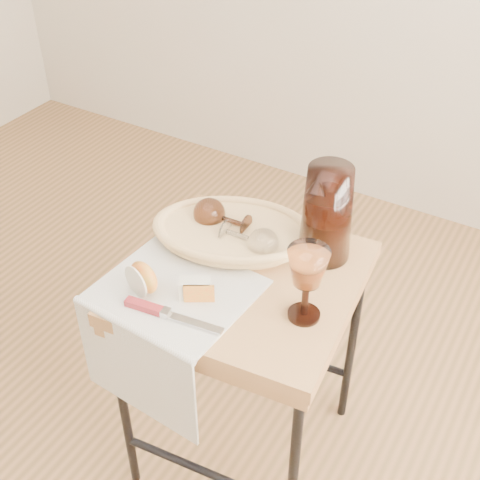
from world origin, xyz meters
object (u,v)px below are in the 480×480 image
Objects in this scene: bread_basket at (233,234)px; apple_half at (144,277)px; tea_towel at (176,290)px; table_knife at (169,314)px; goblet_lying_a at (225,219)px; goblet_lying_b at (247,238)px; side_table at (244,370)px; pitcher at (327,213)px; wine_goblet at (306,284)px.

apple_half reaches higher than bread_basket.
bread_basket is (0.02, 0.22, 0.02)m from tea_towel.
bread_basket reaches higher than table_knife.
table_knife is (0.05, -0.31, -0.04)m from goblet_lying_a.
goblet_lying_a reaches higher than bread_basket.
tea_towel is at bearing 108.64° from table_knife.
goblet_lying_b reaches higher than tea_towel.
side_table is at bearing 136.02° from goblet_lying_a.
apple_half is (-0.13, -0.24, -0.01)m from goblet_lying_b.
bread_basket is 2.85× the size of goblet_lying_b.
pitcher is (0.23, 0.29, 0.12)m from tea_towel.
bread_basket is 0.24m from pitcher.
table_knife is (-0.25, -0.16, -0.08)m from wine_goblet.
goblet_lying_b is (0.07, 0.20, 0.05)m from tea_towel.
goblet_lying_a is 0.34m from wine_goblet.
pitcher is at bearing 65.41° from apple_half.
apple_half is at bearing -127.61° from bread_basket.
goblet_lying_b is at bearing 73.78° from tea_towel.
pitcher is 0.45m from apple_half.
side_table is 3.58× the size of wine_goblet.
goblet_lying_a is 0.72× the size of wine_goblet.
goblet_lying_a is (-0.01, 0.23, 0.05)m from tea_towel.
apple_half is at bearing -143.04° from tea_towel.
pitcher reaches higher than bread_basket.
side_table is at bearing -137.45° from pitcher.
goblet_lying_b is at bearing 150.54° from wine_goblet.
pitcher is (0.24, 0.06, 0.07)m from goblet_lying_a.
apple_half is 0.11m from table_knife.
pitcher is (0.21, 0.08, 0.10)m from bread_basket.
table_knife is at bearing -60.13° from tea_towel.
wine_goblet reaches higher than bread_basket.
goblet_lying_a is 0.58× the size of table_knife.
pitcher reaches higher than side_table.
tea_towel is 0.22m from goblet_lying_b.
wine_goblet is (0.18, -0.05, 0.42)m from side_table.
side_table is 2.90× the size of table_knife.
table_knife is at bearing -108.52° from side_table.
table_knife is (0.02, -0.30, -0.01)m from bread_basket.
bread_basket is 0.04m from goblet_lying_a.
goblet_lying_a is at bearing 96.93° from apple_half.
bread_basket is at bearing -171.46° from pitcher.
pitcher is at bearing -167.71° from goblet_lying_a.
goblet_lying_b is 0.67× the size of wine_goblet.
goblet_lying_a is 0.26m from pitcher.
wine_goblet reaches higher than goblet_lying_a.
wine_goblet is 0.37m from apple_half.
apple_half is at bearing 148.99° from table_knife.
wine_goblet is at bearing -15.35° from side_table.
table_knife is (0.04, -0.08, 0.01)m from tea_towel.
side_table is 0.50m from pitcher.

